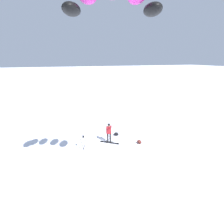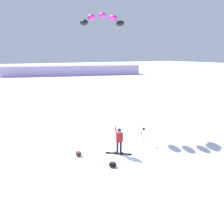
{
  "view_description": "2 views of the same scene",
  "coord_description": "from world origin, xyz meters",
  "px_view_note": "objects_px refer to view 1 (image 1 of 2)",
  "views": [
    {
      "loc": [
        5.12,
        13.07,
        7.09
      ],
      "look_at": [
        0.99,
        1.8,
        3.43
      ],
      "focal_mm": 28.42,
      "sensor_mm": 36.0,
      "label": 1
    },
    {
      "loc": [
        -5.67,
        -10.49,
        6.27
      ],
      "look_at": [
        0.74,
        1.1,
        2.49
      ],
      "focal_mm": 32.39,
      "sensor_mm": 36.0,
      "label": 2
    }
  ],
  "objects_px": {
    "gear_bag_small": "(116,134)",
    "traction_kite": "(112,1)",
    "snowboarder": "(109,131)",
    "snowboard": "(109,142)",
    "gear_bag_large": "(139,142)",
    "camera_tripod": "(83,140)"
  },
  "relations": [
    {
      "from": "snowboarder",
      "to": "camera_tripod",
      "type": "distance_m",
      "value": 2.4
    },
    {
      "from": "snowboarder",
      "to": "gear_bag_large",
      "type": "xyz_separation_m",
      "value": [
        -2.41,
        1.06,
        -0.96
      ]
    },
    {
      "from": "snowboarder",
      "to": "snowboard",
      "type": "distance_m",
      "value": 1.08
    },
    {
      "from": "gear_bag_small",
      "to": "traction_kite",
      "type": "bearing_deg",
      "value": 67.07
    },
    {
      "from": "gear_bag_large",
      "to": "camera_tripod",
      "type": "distance_m",
      "value": 4.83
    },
    {
      "from": "gear_bag_large",
      "to": "camera_tripod",
      "type": "relative_size",
      "value": 0.4
    },
    {
      "from": "gear_bag_large",
      "to": "gear_bag_small",
      "type": "relative_size",
      "value": 0.81
    },
    {
      "from": "snowboarder",
      "to": "traction_kite",
      "type": "bearing_deg",
      "value": 72.18
    },
    {
      "from": "snowboard",
      "to": "gear_bag_small",
      "type": "relative_size",
      "value": 2.47
    },
    {
      "from": "gear_bag_large",
      "to": "gear_bag_small",
      "type": "height_order",
      "value": "gear_bag_small"
    },
    {
      "from": "gear_bag_large",
      "to": "gear_bag_small",
      "type": "xyz_separation_m",
      "value": [
        1.27,
        -2.22,
        0.0
      ]
    },
    {
      "from": "snowboard",
      "to": "camera_tripod",
      "type": "height_order",
      "value": "camera_tripod"
    },
    {
      "from": "traction_kite",
      "to": "gear_bag_large",
      "type": "height_order",
      "value": "traction_kite"
    },
    {
      "from": "snowboarder",
      "to": "gear_bag_large",
      "type": "relative_size",
      "value": 3.71
    },
    {
      "from": "snowboarder",
      "to": "camera_tripod",
      "type": "relative_size",
      "value": 1.48
    },
    {
      "from": "gear_bag_small",
      "to": "snowboarder",
      "type": "bearing_deg",
      "value": 45.86
    },
    {
      "from": "snowboard",
      "to": "traction_kite",
      "type": "relative_size",
      "value": 0.38
    },
    {
      "from": "snowboarder",
      "to": "snowboard",
      "type": "xyz_separation_m",
      "value": [
        -0.02,
        0.03,
        -1.08
      ]
    },
    {
      "from": "traction_kite",
      "to": "camera_tripod",
      "type": "distance_m",
      "value": 10.08
    },
    {
      "from": "snowboarder",
      "to": "gear_bag_small",
      "type": "bearing_deg",
      "value": -134.14
    },
    {
      "from": "snowboarder",
      "to": "camera_tripod",
      "type": "xyz_separation_m",
      "value": [
        2.33,
        0.5,
        -0.22
      ]
    },
    {
      "from": "camera_tripod",
      "to": "snowboarder",
      "type": "bearing_deg",
      "value": -167.94
    }
  ]
}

